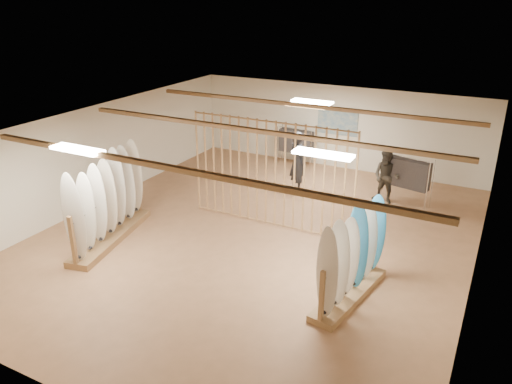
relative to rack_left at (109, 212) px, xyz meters
The scene contains 16 objects.
floor 3.64m from the rack_left, 29.87° to the left, with size 12.00×12.00×0.00m, color #AA7852.
ceiling 4.12m from the rack_left, 29.87° to the left, with size 12.00×12.00×0.00m, color gray.
wall_back 8.40m from the rack_left, 68.30° to the left, with size 12.00×12.00×0.00m, color white.
wall_front 5.28m from the rack_left, 53.77° to the right, with size 12.00×12.00×0.00m, color white.
wall_left 2.69m from the rack_left, 137.01° to the left, with size 12.00×12.00×0.00m, color white.
wall_right 8.31m from the rack_left, 12.38° to the left, with size 12.00×12.00×0.00m, color white.
ceiling_slats 4.08m from the rack_left, 29.87° to the left, with size 9.50×6.12×0.10m, color #977044.
light_panels 4.09m from the rack_left, 29.87° to the left, with size 1.20×0.35×0.06m, color white.
bamboo_partition 4.08m from the rack_left, 39.79° to the left, with size 4.45×0.05×2.78m.
poster 8.40m from the rack_left, 68.25° to the left, with size 1.40×0.03×0.90m, color #2D689F.
rack_left is the anchor object (origin of this frame).
rack_right 5.98m from the rack_left, ahead, with size 0.91×2.46×1.94m.
clothing_rack_a 7.41m from the rack_left, 75.58° to the left, with size 1.28×0.39×1.37m.
clothing_rack_b 8.15m from the rack_left, 43.18° to the left, with size 1.30×0.60×1.42m.
shopper_a 5.80m from the rack_left, 61.07° to the left, with size 0.77×0.52×2.12m, color #282A30.
shopper_b 7.64m from the rack_left, 45.22° to the left, with size 0.86×0.67×1.77m, color #332F28.
Camera 1 is at (5.12, -9.88, 5.73)m, focal length 35.00 mm.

